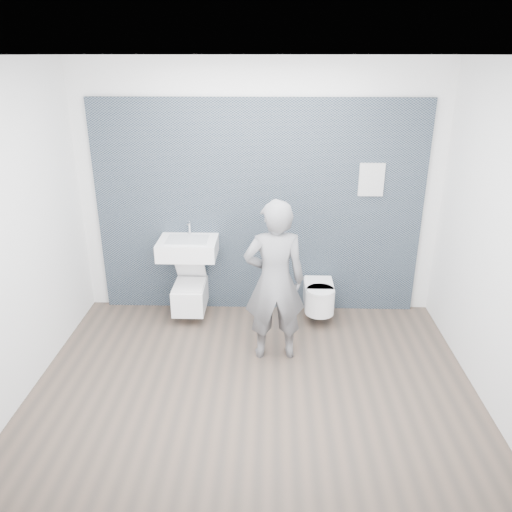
{
  "coord_description": "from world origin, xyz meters",
  "views": [
    {
      "loc": [
        0.14,
        -3.85,
        2.81
      ],
      "look_at": [
        0.0,
        0.6,
        1.0
      ],
      "focal_mm": 35.0,
      "sensor_mm": 36.0,
      "label": 1
    }
  ],
  "objects_px": {
    "washbasin": "(188,247)",
    "toilet_square": "(190,294)",
    "toilet_rounded": "(319,297)",
    "visitor": "(275,281)"
  },
  "relations": [
    {
      "from": "washbasin",
      "to": "toilet_square",
      "type": "relative_size",
      "value": 1.01
    },
    {
      "from": "toilet_rounded",
      "to": "toilet_square",
      "type": "bearing_deg",
      "value": 179.06
    },
    {
      "from": "washbasin",
      "to": "toilet_rounded",
      "type": "xyz_separation_m",
      "value": [
        1.45,
        -0.04,
        -0.56
      ]
    },
    {
      "from": "toilet_square",
      "to": "visitor",
      "type": "relative_size",
      "value": 0.39
    },
    {
      "from": "toilet_rounded",
      "to": "visitor",
      "type": "bearing_deg",
      "value": -124.99
    },
    {
      "from": "toilet_square",
      "to": "visitor",
      "type": "distance_m",
      "value": 1.32
    },
    {
      "from": "toilet_rounded",
      "to": "visitor",
      "type": "relative_size",
      "value": 0.34
    },
    {
      "from": "toilet_square",
      "to": "toilet_rounded",
      "type": "bearing_deg",
      "value": -0.94
    },
    {
      "from": "visitor",
      "to": "toilet_rounded",
      "type": "bearing_deg",
      "value": -130.49
    },
    {
      "from": "washbasin",
      "to": "toilet_square",
      "type": "distance_m",
      "value": 0.56
    }
  ]
}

